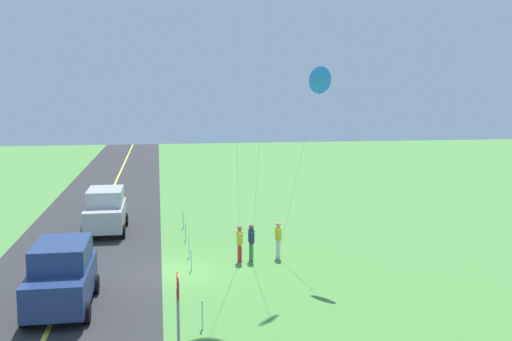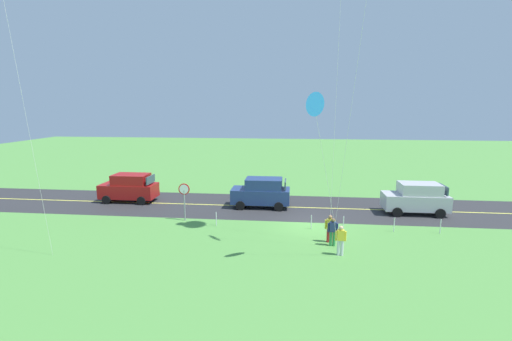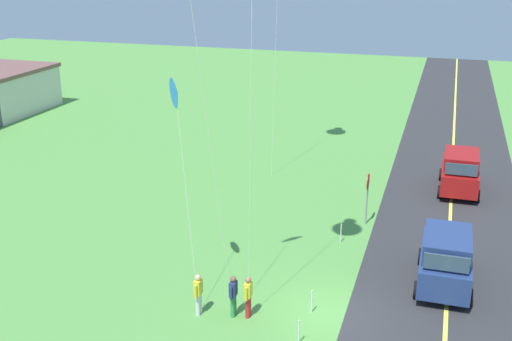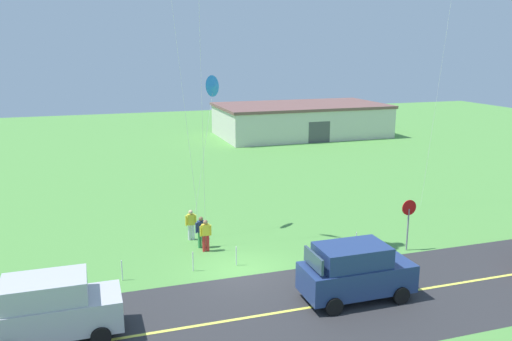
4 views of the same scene
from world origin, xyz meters
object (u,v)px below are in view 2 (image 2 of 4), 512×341
Objects in this scene: stop_sign at (184,195)px; person_child_watcher at (333,231)px; car_parked_east_near at (130,187)px; person_adult_near at (341,239)px; car_suv_foreground at (262,192)px; person_adult_companion at (330,228)px; car_parked_west_near at (416,198)px; kite_red_low at (314,105)px.

person_child_watcher is (-9.46, 3.44, -0.94)m from stop_sign.
car_parked_east_near is at bearing 95.38° from person_child_watcher.
person_child_watcher is (0.27, -1.23, 0.00)m from person_adult_near.
car_suv_foreground is 2.75× the size of person_adult_companion.
person_adult_companion is 1.00× the size of person_child_watcher.
person_adult_companion is at bearing -83.98° from person_adult_near.
person_adult_near and person_child_watcher have the same top height.
person_child_watcher is (-4.59, 7.16, -0.29)m from car_suv_foreground.
car_parked_west_near is at bearing -134.50° from person_adult_near.
kite_red_low is at bearing 143.63° from stop_sign.
stop_sign is at bearing 37.43° from car_suv_foreground.
person_adult_near is 0.19× the size of kite_red_low.
person_adult_near is (6.29, 7.89, -0.29)m from car_parked_west_near.
stop_sign reaches higher than car_parked_west_near.
car_parked_east_near is 1.00× the size of car_parked_west_near.
kite_red_low is at bearing 108.43° from car_suv_foreground.
person_child_watcher is at bearing 122.62° from car_suv_foreground.
person_adult_near is at bearing 111.52° from person_adult_companion.
person_adult_near and person_adult_companion have the same top height.
car_parked_west_near reaches higher than person_child_watcher.
kite_red_low is (1.25, 3.05, 6.85)m from person_adult_companion.
car_parked_east_near is 1.72× the size of stop_sign.
kite_red_low is (-8.10, 5.97, 5.91)m from stop_sign.
stop_sign is (-5.88, 4.24, 0.65)m from car_parked_east_near.
car_parked_east_near is at bearing -2.65° from car_parked_west_near.
car_parked_east_near is at bearing -15.57° from person_adult_companion.
person_adult_companion is (-15.23, 7.15, -0.29)m from car_parked_east_near.
stop_sign is at bearing 101.99° from person_child_watcher.
person_child_watcher is (-15.34, 7.67, -0.29)m from car_parked_east_near.
car_parked_west_near reaches higher than person_adult_companion.
car_parked_east_near is 17.15m from person_child_watcher.
person_adult_companion is at bearing 162.71° from stop_sign.
stop_sign reaches higher than person_adult_companion.
car_parked_west_near is 10.10m from person_adult_near.
car_suv_foreground is 8.02m from person_adult_companion.
person_adult_companion is at bearing 42.62° from car_parked_west_near.
person_adult_near is 1.00× the size of person_child_watcher.
person_adult_near is at bearing -141.40° from kite_red_low.
kite_red_low reaches higher than car_parked_east_near.
kite_red_low is at bearing -176.25° from person_child_watcher.
person_adult_companion is 0.53m from person_child_watcher.
person_child_watcher is at bearing -118.20° from kite_red_low.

